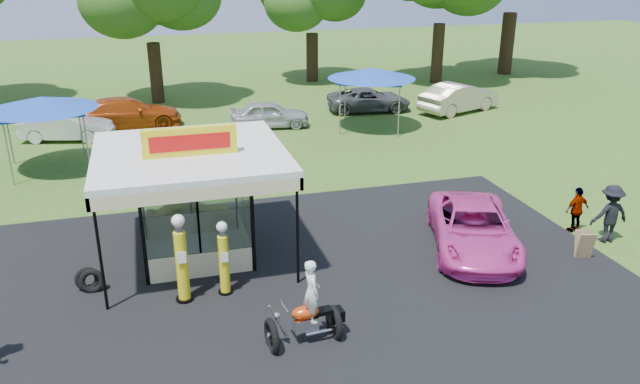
{
  "coord_description": "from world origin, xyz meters",
  "views": [
    {
      "loc": [
        -3.07,
        -12.51,
        8.72
      ],
      "look_at": [
        1.63,
        4.0,
        2.07
      ],
      "focal_mm": 35.0,
      "sensor_mm": 36.0,
      "label": 1
    }
  ],
  "objects_px": {
    "gas_pump_left": "(182,261)",
    "pink_sedan": "(473,228)",
    "motorcycle": "(309,310)",
    "bg_car_c": "(269,114)",
    "bg_car_d": "(369,100)",
    "spectator_east_b": "(577,210)",
    "a_frame_sign": "(584,245)",
    "tent_west": "(41,104)",
    "bg_car_b": "(127,113)",
    "gas_pump_right": "(224,260)",
    "tent_east": "(372,74)",
    "gas_station_kiosk": "(193,201)",
    "bg_car_e": "(459,98)",
    "kiosk_car": "(190,214)",
    "spectator_east_a": "(610,214)",
    "bg_car_a": "(66,126)"
  },
  "relations": [
    {
      "from": "gas_pump_left",
      "to": "pink_sedan",
      "type": "xyz_separation_m",
      "value": [
        8.87,
        0.68,
        -0.48
      ]
    },
    {
      "from": "motorcycle",
      "to": "bg_car_c",
      "type": "relative_size",
      "value": 0.54
    },
    {
      "from": "bg_car_d",
      "to": "spectator_east_b",
      "type": "bearing_deg",
      "value": -170.67
    },
    {
      "from": "bg_car_c",
      "to": "a_frame_sign",
      "type": "bearing_deg",
      "value": -153.7
    },
    {
      "from": "pink_sedan",
      "to": "tent_west",
      "type": "xyz_separation_m",
      "value": [
        -13.51,
        11.84,
        2.12
      ]
    },
    {
      "from": "bg_car_d",
      "to": "bg_car_b",
      "type": "bearing_deg",
      "value": 96.99
    },
    {
      "from": "gas_pump_right",
      "to": "bg_car_b",
      "type": "bearing_deg",
      "value": 97.99
    },
    {
      "from": "spectator_east_b",
      "to": "tent_east",
      "type": "xyz_separation_m",
      "value": [
        -2.04,
        14.07,
        2.08
      ]
    },
    {
      "from": "pink_sedan",
      "to": "bg_car_b",
      "type": "distance_m",
      "value": 20.62
    },
    {
      "from": "gas_pump_right",
      "to": "gas_station_kiosk",
      "type": "bearing_deg",
      "value": 101.56
    },
    {
      "from": "bg_car_c",
      "to": "tent_west",
      "type": "xyz_separation_m",
      "value": [
        -10.34,
        -4.1,
        2.14
      ]
    },
    {
      "from": "bg_car_e",
      "to": "tent_west",
      "type": "relative_size",
      "value": 1.13
    },
    {
      "from": "gas_station_kiosk",
      "to": "bg_car_c",
      "type": "relative_size",
      "value": 1.31
    },
    {
      "from": "pink_sedan",
      "to": "bg_car_e",
      "type": "relative_size",
      "value": 1.02
    },
    {
      "from": "a_frame_sign",
      "to": "spectator_east_b",
      "type": "distance_m",
      "value": 2.06
    },
    {
      "from": "kiosk_car",
      "to": "spectator_east_a",
      "type": "xyz_separation_m",
      "value": [
        12.72,
        -4.79,
        0.48
      ]
    },
    {
      "from": "spectator_east_a",
      "to": "bg_car_b",
      "type": "bearing_deg",
      "value": -47.1
    },
    {
      "from": "gas_pump_right",
      "to": "bg_car_d",
      "type": "distance_m",
      "value": 21.49
    },
    {
      "from": "gas_pump_left",
      "to": "a_frame_sign",
      "type": "bearing_deg",
      "value": -3.83
    },
    {
      "from": "kiosk_car",
      "to": "tent_east",
      "type": "distance_m",
      "value": 14.63
    },
    {
      "from": "spectator_east_b",
      "to": "bg_car_d",
      "type": "height_order",
      "value": "spectator_east_b"
    },
    {
      "from": "spectator_east_a",
      "to": "bg_car_b",
      "type": "xyz_separation_m",
      "value": [
        -14.79,
        18.49,
        -0.16
      ]
    },
    {
      "from": "spectator_east_a",
      "to": "bg_car_e",
      "type": "height_order",
      "value": "spectator_east_a"
    },
    {
      "from": "spectator_east_a",
      "to": "tent_west",
      "type": "xyz_separation_m",
      "value": [
        -17.94,
        12.49,
        1.88
      ]
    },
    {
      "from": "a_frame_sign",
      "to": "bg_car_b",
      "type": "xyz_separation_m",
      "value": [
        -13.29,
        19.31,
        0.35
      ]
    },
    {
      "from": "gas_pump_left",
      "to": "tent_west",
      "type": "bearing_deg",
      "value": 110.33
    },
    {
      "from": "gas_pump_right",
      "to": "pink_sedan",
      "type": "xyz_separation_m",
      "value": [
        7.77,
        0.6,
        -0.31
      ]
    },
    {
      "from": "kiosk_car",
      "to": "tent_east",
      "type": "height_order",
      "value": "tent_east"
    },
    {
      "from": "gas_pump_right",
      "to": "a_frame_sign",
      "type": "height_order",
      "value": "gas_pump_right"
    },
    {
      "from": "tent_west",
      "to": "tent_east",
      "type": "xyz_separation_m",
      "value": [
        15.41,
        2.52,
        0.01
      ]
    },
    {
      "from": "bg_car_c",
      "to": "tent_west",
      "type": "relative_size",
      "value": 0.92
    },
    {
      "from": "gas_station_kiosk",
      "to": "kiosk_car",
      "type": "bearing_deg",
      "value": 90.0
    },
    {
      "from": "gas_pump_left",
      "to": "bg_car_a",
      "type": "bearing_deg",
      "value": 104.33
    },
    {
      "from": "bg_car_b",
      "to": "a_frame_sign",
      "type": "bearing_deg",
      "value": -147.91
    },
    {
      "from": "bg_car_b",
      "to": "pink_sedan",
      "type": "bearing_deg",
      "value": -152.31
    },
    {
      "from": "a_frame_sign",
      "to": "gas_pump_left",
      "type": "bearing_deg",
      "value": -169.9
    },
    {
      "from": "gas_station_kiosk",
      "to": "gas_pump_left",
      "type": "height_order",
      "value": "gas_station_kiosk"
    },
    {
      "from": "spectator_east_a",
      "to": "bg_car_d",
      "type": "bearing_deg",
      "value": -81.73
    },
    {
      "from": "motorcycle",
      "to": "gas_pump_left",
      "type": "bearing_deg",
      "value": 130.21
    },
    {
      "from": "kiosk_car",
      "to": "bg_car_b",
      "type": "relative_size",
      "value": 0.51
    },
    {
      "from": "bg_car_a",
      "to": "bg_car_d",
      "type": "bearing_deg",
      "value": -70.14
    },
    {
      "from": "motorcycle",
      "to": "gas_station_kiosk",
      "type": "bearing_deg",
      "value": 106.76
    },
    {
      "from": "motorcycle",
      "to": "a_frame_sign",
      "type": "height_order",
      "value": "motorcycle"
    },
    {
      "from": "bg_car_e",
      "to": "spectator_east_a",
      "type": "bearing_deg",
      "value": 147.0
    },
    {
      "from": "pink_sedan",
      "to": "bg_car_d",
      "type": "xyz_separation_m",
      "value": [
        3.12,
        17.91,
        -0.06
      ]
    },
    {
      "from": "gas_station_kiosk",
      "to": "motorcycle",
      "type": "relative_size",
      "value": 2.43
    },
    {
      "from": "kiosk_car",
      "to": "bg_car_b",
      "type": "distance_m",
      "value": 13.85
    },
    {
      "from": "pink_sedan",
      "to": "tent_east",
      "type": "distance_m",
      "value": 14.64
    },
    {
      "from": "gas_station_kiosk",
      "to": "a_frame_sign",
      "type": "height_order",
      "value": "gas_station_kiosk"
    },
    {
      "from": "a_frame_sign",
      "to": "bg_car_a",
      "type": "relative_size",
      "value": 0.2
    }
  ]
}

